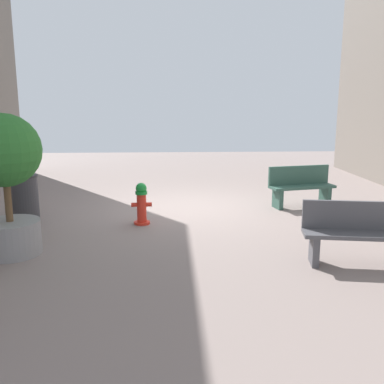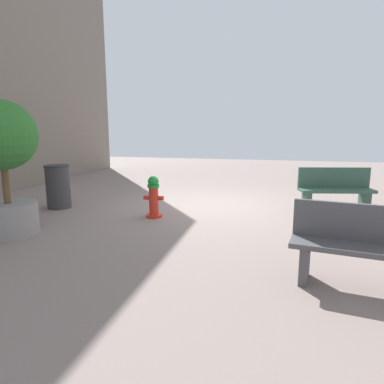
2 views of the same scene
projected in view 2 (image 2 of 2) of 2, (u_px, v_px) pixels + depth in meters
name	position (u px, v px, depth m)	size (l,w,h in m)	color
ground_plane	(214.00, 205.00, 8.05)	(23.40, 23.40, 0.00)	gray
fire_hydrant	(154.00, 197.00, 6.89)	(0.41, 0.39, 0.84)	red
bench_near	(335.00, 189.00, 7.33)	(1.60, 0.75, 0.95)	#33594C
bench_far	(373.00, 247.00, 3.79)	(1.80, 0.72, 0.95)	#4C4C51
planter_tree	(3.00, 156.00, 5.56)	(1.14, 1.14, 2.25)	gray
trash_bin	(58.00, 187.00, 7.67)	(0.55, 0.55, 0.98)	#38383D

